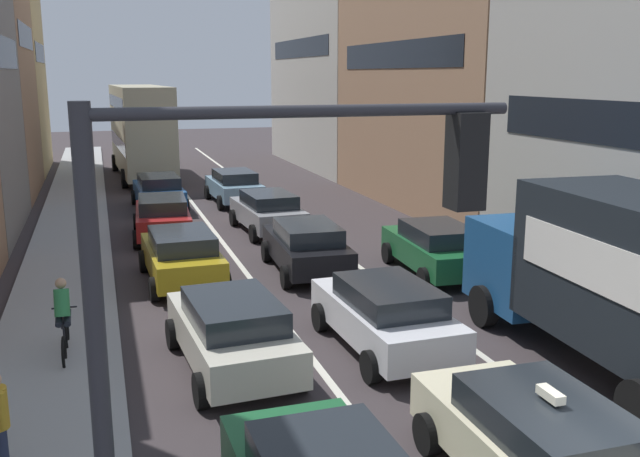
{
  "coord_description": "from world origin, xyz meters",
  "views": [
    {
      "loc": [
        -5.59,
        -5.79,
        5.69
      ],
      "look_at": [
        0.0,
        12.0,
        1.6
      ],
      "focal_mm": 39.64,
      "sensor_mm": 36.0,
      "label": 1
    }
  ],
  "objects_px": {
    "removalist_box_truck": "(619,274)",
    "sedan_centre_lane_second": "(385,314)",
    "sedan_left_lane_fifth": "(159,191)",
    "hatchback_centre_lane_third": "(307,246)",
    "sedan_centre_lane_fifth": "(234,186)",
    "taxi_centre_lane_front": "(540,445)",
    "sedan_left_lane_third": "(182,255)",
    "coupe_centre_lane_fourth": "(268,211)",
    "cyclist_on_sidewalk": "(63,320)",
    "traffic_light_pole": "(253,307)",
    "sedan_right_lane_behind_truck": "(436,247)",
    "wagon_left_lane_second": "(232,331)",
    "sedan_left_lane_fourth": "(163,216)",
    "bus_mid_queue_primary": "(141,127)"
  },
  "relations": [
    {
      "from": "removalist_box_truck",
      "to": "sedan_centre_lane_second",
      "type": "height_order",
      "value": "removalist_box_truck"
    },
    {
      "from": "sedan_left_lane_fifth",
      "to": "sedan_centre_lane_second",
      "type": "bearing_deg",
      "value": -171.55
    },
    {
      "from": "hatchback_centre_lane_third",
      "to": "sedan_centre_lane_fifth",
      "type": "height_order",
      "value": "same"
    },
    {
      "from": "taxi_centre_lane_front",
      "to": "sedan_left_lane_third",
      "type": "bearing_deg",
      "value": 16.4
    },
    {
      "from": "coupe_centre_lane_fourth",
      "to": "cyclist_on_sidewalk",
      "type": "distance_m",
      "value": 12.29
    },
    {
      "from": "traffic_light_pole",
      "to": "sedan_centre_lane_second",
      "type": "relative_size",
      "value": 1.26
    },
    {
      "from": "sedan_centre_lane_fifth",
      "to": "sedan_right_lane_behind_truck",
      "type": "distance_m",
      "value": 13.55
    },
    {
      "from": "removalist_box_truck",
      "to": "wagon_left_lane_second",
      "type": "relative_size",
      "value": 1.77
    },
    {
      "from": "removalist_box_truck",
      "to": "sedan_right_lane_behind_truck",
      "type": "distance_m",
      "value": 7.35
    },
    {
      "from": "sedan_centre_lane_second",
      "to": "hatchback_centre_lane_third",
      "type": "distance_m",
      "value": 6.19
    },
    {
      "from": "wagon_left_lane_second",
      "to": "coupe_centre_lane_fourth",
      "type": "height_order",
      "value": "same"
    },
    {
      "from": "wagon_left_lane_second",
      "to": "sedan_right_lane_behind_truck",
      "type": "relative_size",
      "value": 1.0
    },
    {
      "from": "traffic_light_pole",
      "to": "sedan_centre_lane_fifth",
      "type": "xyz_separation_m",
      "value": [
        4.55,
        25.5,
        -3.02
      ]
    },
    {
      "from": "sedan_left_lane_fourth",
      "to": "cyclist_on_sidewalk",
      "type": "relative_size",
      "value": 2.54
    },
    {
      "from": "traffic_light_pole",
      "to": "sedan_centre_lane_fifth",
      "type": "bearing_deg",
      "value": 79.88
    },
    {
      "from": "sedan_centre_lane_fifth",
      "to": "removalist_box_truck",
      "type": "bearing_deg",
      "value": -172.16
    },
    {
      "from": "sedan_centre_lane_second",
      "to": "sedan_left_lane_third",
      "type": "bearing_deg",
      "value": 27.73
    },
    {
      "from": "coupe_centre_lane_fourth",
      "to": "bus_mid_queue_primary",
      "type": "bearing_deg",
      "value": 9.76
    },
    {
      "from": "traffic_light_pole",
      "to": "removalist_box_truck",
      "type": "xyz_separation_m",
      "value": [
        8.14,
        5.14,
        -1.84
      ]
    },
    {
      "from": "hatchback_centre_lane_third",
      "to": "bus_mid_queue_primary",
      "type": "relative_size",
      "value": 0.41
    },
    {
      "from": "cyclist_on_sidewalk",
      "to": "sedan_left_lane_fifth",
      "type": "bearing_deg",
      "value": -10.44
    },
    {
      "from": "wagon_left_lane_second",
      "to": "sedan_right_lane_behind_truck",
      "type": "xyz_separation_m",
      "value": [
        6.86,
        4.93,
        0.0
      ]
    },
    {
      "from": "hatchback_centre_lane_third",
      "to": "sedan_left_lane_third",
      "type": "bearing_deg",
      "value": 92.48
    },
    {
      "from": "taxi_centre_lane_front",
      "to": "sedan_centre_lane_fifth",
      "type": "height_order",
      "value": "taxi_centre_lane_front"
    },
    {
      "from": "taxi_centre_lane_front",
      "to": "sedan_left_lane_third",
      "type": "height_order",
      "value": "taxi_centre_lane_front"
    },
    {
      "from": "sedan_centre_lane_fifth",
      "to": "sedan_right_lane_behind_truck",
      "type": "height_order",
      "value": "same"
    },
    {
      "from": "removalist_box_truck",
      "to": "traffic_light_pole",
      "type": "bearing_deg",
      "value": 124.85
    },
    {
      "from": "removalist_box_truck",
      "to": "sedan_left_lane_third",
      "type": "distance_m",
      "value": 11.29
    },
    {
      "from": "sedan_left_lane_fourth",
      "to": "hatchback_centre_lane_third",
      "type": "bearing_deg",
      "value": -144.8
    },
    {
      "from": "removalist_box_truck",
      "to": "hatchback_centre_lane_third",
      "type": "height_order",
      "value": "removalist_box_truck"
    },
    {
      "from": "sedan_left_lane_fifth",
      "to": "cyclist_on_sidewalk",
      "type": "bearing_deg",
      "value": 166.87
    },
    {
      "from": "sedan_left_lane_fifth",
      "to": "bus_mid_queue_primary",
      "type": "height_order",
      "value": "bus_mid_queue_primary"
    },
    {
      "from": "sedan_centre_lane_fifth",
      "to": "sedan_left_lane_fifth",
      "type": "xyz_separation_m",
      "value": [
        -3.35,
        -0.48,
        0.0
      ]
    },
    {
      "from": "traffic_light_pole",
      "to": "sedan_centre_lane_second",
      "type": "height_order",
      "value": "traffic_light_pole"
    },
    {
      "from": "sedan_left_lane_fourth",
      "to": "coupe_centre_lane_fourth",
      "type": "bearing_deg",
      "value": -89.87
    },
    {
      "from": "wagon_left_lane_second",
      "to": "traffic_light_pole",
      "type": "bearing_deg",
      "value": 167.75
    },
    {
      "from": "traffic_light_pole",
      "to": "removalist_box_truck",
      "type": "distance_m",
      "value": 9.81
    },
    {
      "from": "sedan_centre_lane_fifth",
      "to": "bus_mid_queue_primary",
      "type": "xyz_separation_m",
      "value": [
        -3.4,
        9.12,
        2.03
      ]
    },
    {
      "from": "removalist_box_truck",
      "to": "sedan_left_lane_fifth",
      "type": "xyz_separation_m",
      "value": [
        -6.94,
        19.88,
        -1.18
      ]
    },
    {
      "from": "wagon_left_lane_second",
      "to": "cyclist_on_sidewalk",
      "type": "bearing_deg",
      "value": 61.59
    },
    {
      "from": "traffic_light_pole",
      "to": "sedan_centre_lane_second",
      "type": "xyz_separation_m",
      "value": [
        4.36,
        7.5,
        -3.02
      ]
    },
    {
      "from": "sedan_centre_lane_second",
      "to": "bus_mid_queue_primary",
      "type": "distance_m",
      "value": 27.39
    },
    {
      "from": "sedan_left_lane_third",
      "to": "hatchback_centre_lane_third",
      "type": "bearing_deg",
      "value": -91.74
    },
    {
      "from": "hatchback_centre_lane_third",
      "to": "sedan_left_lane_fifth",
      "type": "distance_m",
      "value": 11.79
    },
    {
      "from": "traffic_light_pole",
      "to": "sedan_left_lane_fifth",
      "type": "height_order",
      "value": "traffic_light_pole"
    },
    {
      "from": "bus_mid_queue_primary",
      "to": "removalist_box_truck",
      "type": "bearing_deg",
      "value": -169.0
    },
    {
      "from": "coupe_centre_lane_fourth",
      "to": "sedan_right_lane_behind_truck",
      "type": "relative_size",
      "value": 1.0
    },
    {
      "from": "sedan_centre_lane_second",
      "to": "hatchback_centre_lane_third",
      "type": "xyz_separation_m",
      "value": [
        0.1,
        6.19,
        0.0
      ]
    },
    {
      "from": "taxi_centre_lane_front",
      "to": "wagon_left_lane_second",
      "type": "bearing_deg",
      "value": 29.98
    },
    {
      "from": "hatchback_centre_lane_third",
      "to": "sedan_right_lane_behind_truck",
      "type": "xyz_separation_m",
      "value": [
        3.52,
        -1.29,
        0.0
      ]
    }
  ]
}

